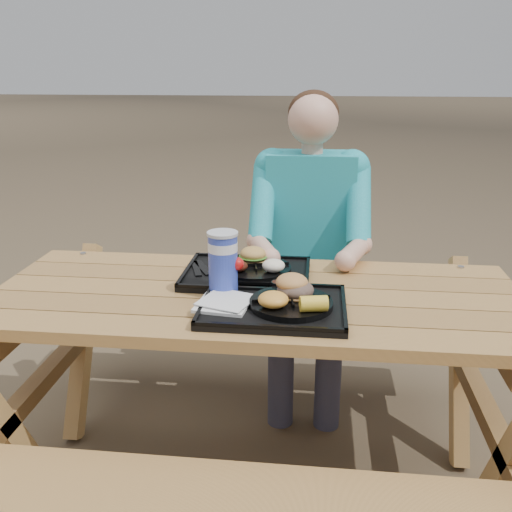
# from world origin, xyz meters

# --- Properties ---
(ground) EXTENTS (60.00, 60.00, 0.00)m
(ground) POSITION_xyz_m (0.00, 0.00, 0.00)
(ground) COLOR #999999
(ground) RESTS_ON ground
(picnic_table) EXTENTS (1.80, 1.49, 0.75)m
(picnic_table) POSITION_xyz_m (0.00, 0.00, 0.38)
(picnic_table) COLOR #999999
(picnic_table) RESTS_ON ground
(tray_near) EXTENTS (0.45, 0.35, 0.02)m
(tray_near) POSITION_xyz_m (0.07, -0.15, 0.76)
(tray_near) COLOR black
(tray_near) RESTS_ON picnic_table
(tray_far) EXTENTS (0.45, 0.35, 0.02)m
(tray_far) POSITION_xyz_m (-0.05, 0.14, 0.76)
(tray_far) COLOR black
(tray_far) RESTS_ON picnic_table
(plate_near) EXTENTS (0.26, 0.26, 0.02)m
(plate_near) POSITION_xyz_m (0.13, -0.15, 0.78)
(plate_near) COLOR black
(plate_near) RESTS_ON tray_near
(plate_far) EXTENTS (0.26, 0.26, 0.02)m
(plate_far) POSITION_xyz_m (-0.02, 0.15, 0.78)
(plate_far) COLOR black
(plate_far) RESTS_ON tray_far
(napkin_stack) EXTENTS (0.18, 0.18, 0.02)m
(napkin_stack) POSITION_xyz_m (-0.08, -0.17, 0.78)
(napkin_stack) COLOR silver
(napkin_stack) RESTS_ON tray_near
(soda_cup) EXTENTS (0.10, 0.10, 0.19)m
(soda_cup) POSITION_xyz_m (-0.10, -0.05, 0.87)
(soda_cup) COLOR #162BA5
(soda_cup) RESTS_ON tray_near
(condiment_bbq) EXTENTS (0.05, 0.05, 0.03)m
(condiment_bbq) POSITION_xyz_m (0.07, -0.02, 0.78)
(condiment_bbq) COLOR black
(condiment_bbq) RESTS_ON tray_near
(condiment_mustard) EXTENTS (0.06, 0.06, 0.03)m
(condiment_mustard) POSITION_xyz_m (0.12, -0.02, 0.79)
(condiment_mustard) COLOR yellow
(condiment_mustard) RESTS_ON tray_near
(sandwich) EXTENTS (0.11, 0.11, 0.11)m
(sandwich) POSITION_xyz_m (0.14, -0.12, 0.85)
(sandwich) COLOR #C28344
(sandwich) RESTS_ON plate_near
(mac_cheese) EXTENTS (0.09, 0.09, 0.05)m
(mac_cheese) POSITION_xyz_m (0.08, -0.21, 0.81)
(mac_cheese) COLOR gold
(mac_cheese) RESTS_ON plate_near
(corn_cob) EXTENTS (0.10, 0.10, 0.05)m
(corn_cob) POSITION_xyz_m (0.20, -0.23, 0.81)
(corn_cob) COLOR yellow
(corn_cob) RESTS_ON plate_near
(cutlery_far) EXTENTS (0.10, 0.16, 0.01)m
(cutlery_far) POSITION_xyz_m (-0.22, 0.16, 0.77)
(cutlery_far) COLOR black
(cutlery_far) RESTS_ON tray_far
(burger) EXTENTS (0.10, 0.10, 0.09)m
(burger) POSITION_xyz_m (-0.03, 0.20, 0.83)
(burger) COLOR #C79246
(burger) RESTS_ON plate_far
(baked_beans) EXTENTS (0.08, 0.08, 0.04)m
(baked_beans) POSITION_xyz_m (-0.08, 0.10, 0.81)
(baked_beans) COLOR #41160D
(baked_beans) RESTS_ON plate_far
(potato_salad) EXTENTS (0.08, 0.08, 0.04)m
(potato_salad) POSITION_xyz_m (0.05, 0.10, 0.81)
(potato_salad) COLOR white
(potato_salad) RESTS_ON plate_far
(diner) EXTENTS (0.48, 0.84, 1.28)m
(diner) POSITION_xyz_m (0.17, 0.65, 0.64)
(diner) COLOR #1BB1C3
(diner) RESTS_ON ground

